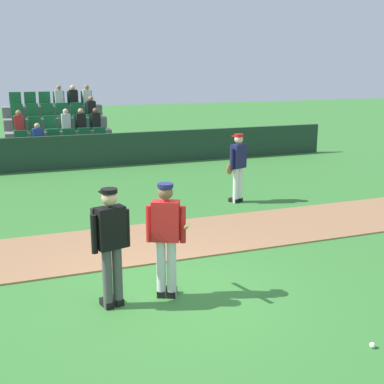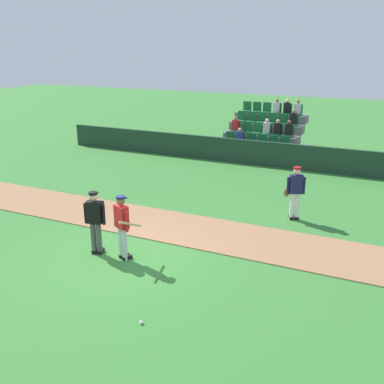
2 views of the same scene
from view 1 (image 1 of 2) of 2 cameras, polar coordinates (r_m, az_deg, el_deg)
The scene contains 8 objects.
ground_plane at distance 7.97m, azimuth -3.38°, elevation -11.39°, with size 80.00×80.00×0.00m, color #387A33.
infield_dirt_path at distance 10.10m, azimuth -7.51°, elevation -5.84°, with size 28.00×2.32×0.03m, color #9E704C.
dugout_fence at distance 17.93m, azimuth -13.83°, elevation 4.32°, with size 20.00×0.16×1.14m, color #1E3828.
stadium_bleachers at distance 20.17m, azimuth -14.66°, elevation 5.82°, with size 3.90×3.80×2.70m.
batter_red_jersey at distance 7.55m, azimuth -2.87°, elevation -4.91°, with size 0.63×0.80×1.76m.
umpire_home_plate at distance 7.33m, azimuth -9.08°, elevation -5.39°, with size 0.58×0.37×1.76m.
runner_navy_jersey at distance 13.01m, azimuth 5.10°, elevation 2.97°, with size 0.66×0.41×1.76m.
baseball at distance 6.96m, azimuth 19.46°, elevation -15.79°, with size 0.07×0.07×0.07m, color white.
Camera 1 is at (-2.14, -6.89, 3.38)m, focal length 47.86 mm.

